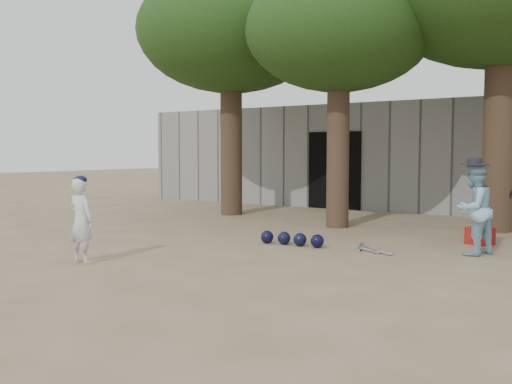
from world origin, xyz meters
The scene contains 8 objects.
ground centered at (0.00, 0.00, 0.00)m, with size 70.00×70.00×0.00m, color #937C5E.
boy_player centered at (-0.80, -1.51, 0.62)m, with size 0.45×0.30×1.25m, color silver.
spectator_blue centered at (3.83, 2.32, 0.73)m, with size 0.71×0.55×1.46m, color #87B7D1.
red_bag centered at (3.70, 3.45, 0.15)m, with size 0.42×0.32×0.30m, color #A21D15.
back_building centered at (0.00, 10.33, 1.50)m, with size 16.00×5.24×3.00m.
helmet_row centered at (0.99, 1.54, 0.12)m, with size 1.19×0.31×0.23m.
bat_pile centered at (2.30, 1.76, 0.03)m, with size 0.84×0.74×0.06m.
tree_row centered at (0.74, 5.02, 4.69)m, with size 11.40×5.80×6.69m.
Camera 1 is at (5.87, -7.00, 1.62)m, focal length 40.00 mm.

